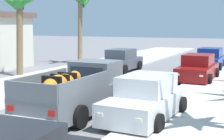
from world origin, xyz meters
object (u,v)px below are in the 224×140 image
at_px(palm_tree_right_fore, 19,4).
at_px(car_left_far, 210,59).
at_px(pickup_truck, 78,92).
at_px(car_right_far, 198,69).
at_px(car_right_mid, 146,99).
at_px(car_left_mid, 121,61).
at_px(palm_tree_left_mid, 80,1).

bearing_deg(palm_tree_right_fore, car_left_far, 40.33).
bearing_deg(pickup_truck, car_right_far, 74.22).
height_order(car_right_mid, car_left_far, same).
distance_m(car_right_mid, palm_tree_right_fore, 12.59).
bearing_deg(pickup_truck, car_left_mid, 105.45).
bearing_deg(car_left_far, palm_tree_left_mid, -173.47).
distance_m(car_left_mid, car_right_far, 5.99).
distance_m(pickup_truck, car_right_far, 9.58).
xyz_separation_m(car_left_mid, palm_tree_left_mid, (-4.79, 2.72, 4.44)).
bearing_deg(palm_tree_right_fore, palm_tree_left_mid, 90.20).
bearing_deg(car_right_mid, palm_tree_left_mid, 127.44).
xyz_separation_m(car_left_far, car_right_far, (0.18, -5.80, 0.00)).
xyz_separation_m(pickup_truck, car_right_mid, (2.53, 0.26, -0.10)).
distance_m(car_left_far, palm_tree_left_mid, 11.26).
height_order(pickup_truck, palm_tree_right_fore, palm_tree_right_fore).
bearing_deg(car_left_mid, car_right_mid, -62.68).
relative_size(car_left_far, palm_tree_right_fore, 0.78).
xyz_separation_m(palm_tree_right_fore, palm_tree_left_mid, (-0.03, 7.53, 0.65)).
height_order(palm_tree_right_fore, palm_tree_left_mid, palm_tree_left_mid).
distance_m(palm_tree_right_fore, palm_tree_left_mid, 7.56).
distance_m(pickup_truck, palm_tree_left_mid, 16.50).
height_order(car_right_mid, car_right_far, same).
relative_size(pickup_truck, palm_tree_left_mid, 0.82).
height_order(car_left_far, palm_tree_right_fore, palm_tree_right_fore).
relative_size(car_left_mid, car_right_mid, 0.99).
xyz_separation_m(car_right_mid, palm_tree_left_mid, (-10.40, 13.58, 4.44)).
relative_size(car_left_far, palm_tree_left_mid, 0.67).
xyz_separation_m(car_left_far, palm_tree_right_fore, (-10.26, -8.71, 3.79)).
bearing_deg(car_left_mid, pickup_truck, -74.55).
bearing_deg(car_right_far, palm_tree_left_mid, 156.16).
height_order(pickup_truck, car_right_far, pickup_truck).
bearing_deg(car_left_far, pickup_truck, -99.16).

